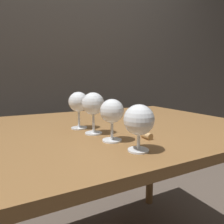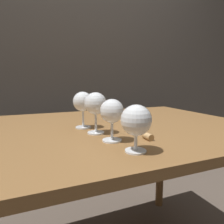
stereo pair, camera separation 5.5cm
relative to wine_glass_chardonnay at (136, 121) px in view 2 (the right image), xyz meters
name	(u,v)px [view 2 (the right image)]	position (x,y,z in m)	size (l,w,h in m)	color
back_wall	(68,41)	(0.06, 1.30, 0.44)	(5.00, 0.08, 2.60)	#59544F
dining_table	(111,146)	(0.06, 0.34, -0.18)	(1.27, 0.92, 0.77)	brown
wine_glass_chardonnay	(136,121)	(0.00, 0.00, 0.00)	(0.09, 0.09, 0.13)	white
wine_glass_port	(112,112)	(-0.02, 0.12, 0.01)	(0.08, 0.08, 0.14)	white
wine_glass_pinot	(96,104)	(-0.04, 0.23, 0.02)	(0.08, 0.08, 0.15)	white
wine_glass_empty	(83,103)	(-0.06, 0.34, 0.02)	(0.08, 0.08, 0.15)	white
cork	(148,136)	(0.10, 0.09, -0.08)	(0.02, 0.02, 0.04)	tan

